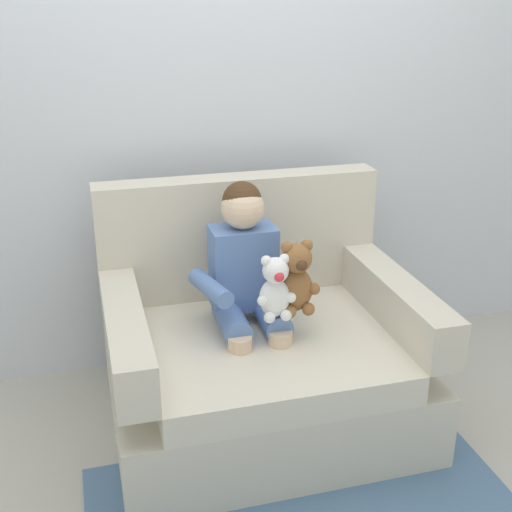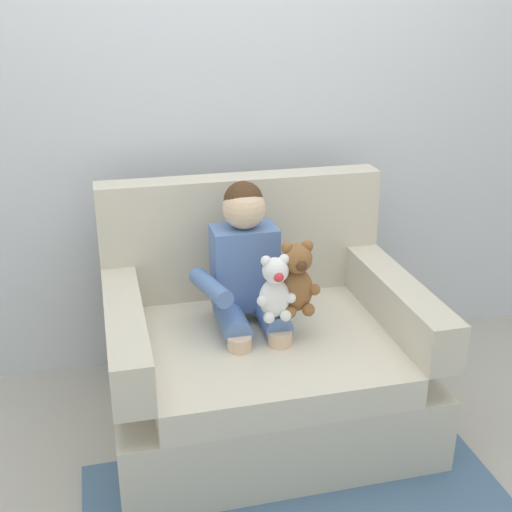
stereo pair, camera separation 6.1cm
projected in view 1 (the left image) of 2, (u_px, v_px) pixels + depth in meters
name	position (u px, v px, depth m)	size (l,w,h in m)	color
ground_plane	(263.00, 422.00, 2.82)	(8.00, 8.00, 0.00)	#ADA89E
back_wall	(222.00, 87.00, 2.95)	(6.00, 0.10, 2.60)	silver
armchair	(261.00, 355.00, 2.75)	(1.22, 0.96, 0.97)	beige
seated_child	(247.00, 277.00, 2.64)	(0.45, 0.39, 0.82)	#597AB7
plush_brown	(296.00, 279.00, 2.54)	(0.17, 0.14, 0.29)	brown
plush_white	(275.00, 289.00, 2.50)	(0.15, 0.12, 0.26)	white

